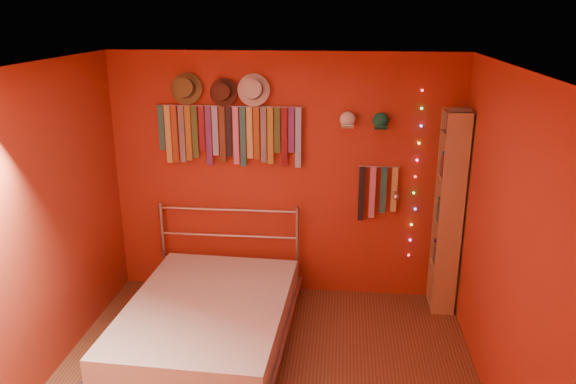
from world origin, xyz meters
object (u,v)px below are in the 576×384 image
(reading_lamp, at_px, (396,196))
(bed, at_px, (208,321))
(bookshelf, at_px, (453,212))
(tie_rack, at_px, (229,133))

(reading_lamp, height_order, bed, reading_lamp)
(bookshelf, height_order, bed, bookshelf)
(reading_lamp, height_order, bookshelf, bookshelf)
(bookshelf, relative_size, bed, 0.98)
(tie_rack, distance_m, reading_lamp, 1.74)
(tie_rack, height_order, bed, tie_rack)
(reading_lamp, relative_size, bed, 0.14)
(reading_lamp, distance_m, bookshelf, 0.57)
(reading_lamp, bearing_deg, tie_rack, 174.48)
(tie_rack, xyz_separation_m, bed, (-0.03, -1.05, -1.49))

